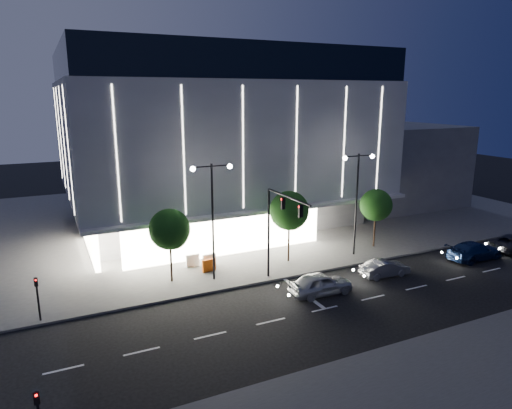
{
  "coord_description": "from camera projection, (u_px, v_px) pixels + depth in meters",
  "views": [
    {
      "loc": [
        -13.91,
        -24.55,
        13.79
      ],
      "look_at": [
        1.6,
        8.3,
        5.0
      ],
      "focal_mm": 32.0,
      "sensor_mm": 36.0,
      "label": 1
    }
  ],
  "objects": [
    {
      "name": "ground",
      "position": [
        287.0,
        305.0,
        30.59
      ],
      "size": [
        160.0,
        160.0,
        0.0
      ],
      "primitive_type": "plane",
      "color": "black",
      "rests_on": "ground"
    },
    {
      "name": "sidewalk_museum",
      "position": [
        225.0,
        214.0,
        53.75
      ],
      "size": [
        70.0,
        40.0,
        0.15
      ],
      "primitive_type": "cube",
      "color": "#474747",
      "rests_on": "ground"
    },
    {
      "name": "sidewalk_near",
      "position": [
        498.0,
        385.0,
        22.11
      ],
      "size": [
        70.0,
        10.0,
        0.15
      ],
      "primitive_type": "cube",
      "color": "#474747",
      "rests_on": "ground"
    },
    {
      "name": "museum",
      "position": [
        212.0,
        137.0,
        49.26
      ],
      "size": [
        30.0,
        25.8,
        18.0
      ],
      "color": "#4C4C51",
      "rests_on": "ground"
    },
    {
      "name": "annex_building",
      "position": [
        370.0,
        162.0,
        61.3
      ],
      "size": [
        16.0,
        20.0,
        10.0
      ],
      "primitive_type": "cube",
      "color": "#4C4C51",
      "rests_on": "ground"
    },
    {
      "name": "traffic_mast",
      "position": [
        278.0,
        220.0,
        32.76
      ],
      "size": [
        0.33,
        5.89,
        7.07
      ],
      "color": "black",
      "rests_on": "ground"
    },
    {
      "name": "street_lamp_west",
      "position": [
        212.0,
        205.0,
        33.22
      ],
      "size": [
        3.16,
        0.36,
        9.0
      ],
      "color": "black",
      "rests_on": "ground"
    },
    {
      "name": "street_lamp_east",
      "position": [
        357.0,
        189.0,
        38.62
      ],
      "size": [
        3.16,
        0.36,
        9.0
      ],
      "color": "black",
      "rests_on": "ground"
    },
    {
      "name": "ped_signal_far",
      "position": [
        37.0,
        294.0,
        27.88
      ],
      "size": [
        0.22,
        0.24,
        3.0
      ],
      "color": "black",
      "rests_on": "ground"
    },
    {
      "name": "tree_left",
      "position": [
        170.0,
        231.0,
        33.34
      ],
      "size": [
        3.02,
        3.02,
        5.72
      ],
      "color": "black",
      "rests_on": "ground"
    },
    {
      "name": "tree_mid",
      "position": [
        289.0,
        213.0,
        37.42
      ],
      "size": [
        3.25,
        3.25,
        6.15
      ],
      "color": "black",
      "rests_on": "ground"
    },
    {
      "name": "tree_right",
      "position": [
        376.0,
        207.0,
        41.26
      ],
      "size": [
        2.91,
        2.91,
        5.51
      ],
      "color": "black",
      "rests_on": "ground"
    },
    {
      "name": "car_lead",
      "position": [
        321.0,
        284.0,
        32.14
      ],
      "size": [
        4.69,
        1.98,
        1.58
      ],
      "primitive_type": "imported",
      "rotation": [
        0.0,
        0.0,
        1.55
      ],
      "color": "#ADB0B5",
      "rests_on": "ground"
    },
    {
      "name": "car_second",
      "position": [
        385.0,
        268.0,
        35.38
      ],
      "size": [
        4.04,
        1.58,
        1.31
      ],
      "primitive_type": "imported",
      "rotation": [
        0.0,
        0.0,
        1.52
      ],
      "color": "gray",
      "rests_on": "ground"
    },
    {
      "name": "car_third",
      "position": [
        474.0,
        251.0,
        38.98
      ],
      "size": [
        5.37,
        2.28,
        1.55
      ],
      "primitive_type": "imported",
      "rotation": [
        0.0,
        0.0,
        1.59
      ],
      "color": "navy",
      "rests_on": "ground"
    },
    {
      "name": "barrier_b",
      "position": [
        193.0,
        260.0,
        37.08
      ],
      "size": [
        1.1,
        0.26,
        1.0
      ],
      "primitive_type": "cube",
      "rotation": [
        0.0,
        0.0,
        0.01
      ],
      "color": "white",
      "rests_on": "sidewalk_museum"
    },
    {
      "name": "barrier_c",
      "position": [
        209.0,
        265.0,
        36.0
      ],
      "size": [
        1.12,
        0.36,
        1.0
      ],
      "primitive_type": "cube",
      "rotation": [
        0.0,
        0.0,
        0.1
      ],
      "color": "#E0530C",
      "rests_on": "sidewalk_museum"
    },
    {
      "name": "barrier_d",
      "position": [
        209.0,
        260.0,
        37.18
      ],
      "size": [
        1.12,
        0.35,
        1.0
      ],
      "primitive_type": "cube",
      "rotation": [
        0.0,
        0.0,
        0.09
      ],
      "color": "white",
      "rests_on": "sidewalk_museum"
    }
  ]
}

